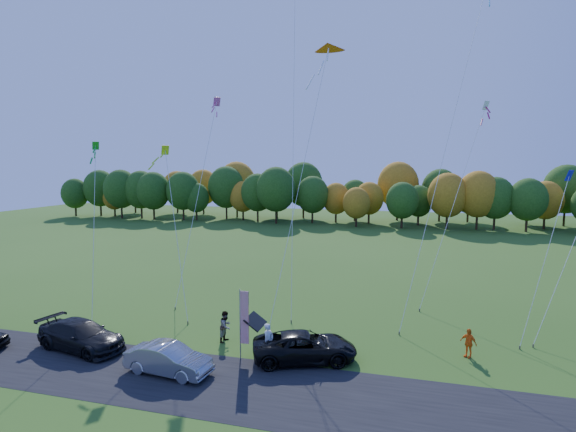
% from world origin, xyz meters
% --- Properties ---
extents(ground, '(160.00, 160.00, 0.00)m').
position_xyz_m(ground, '(0.00, 0.00, 0.00)').
color(ground, '#2B5215').
extents(asphalt_strip, '(90.00, 6.00, 0.01)m').
position_xyz_m(asphalt_strip, '(0.00, -4.00, 0.01)').
color(asphalt_strip, black).
rests_on(asphalt_strip, ground).
extents(tree_line, '(116.00, 12.00, 10.00)m').
position_xyz_m(tree_line, '(0.00, 55.00, 0.00)').
color(tree_line, '#1E4711').
rests_on(tree_line, ground).
extents(black_suv, '(6.08, 4.28, 1.54)m').
position_xyz_m(black_suv, '(2.67, -0.37, 0.77)').
color(black_suv, black).
rests_on(black_suv, ground).
extents(silver_sedan, '(4.61, 2.01, 1.47)m').
position_xyz_m(silver_sedan, '(-3.57, -3.62, 0.74)').
color(silver_sedan, '#A1A0A5').
rests_on(silver_sedan, ground).
extents(dark_truck_a, '(5.86, 3.29, 1.60)m').
position_xyz_m(dark_truck_a, '(-9.90, -2.27, 0.80)').
color(dark_truck_a, black).
rests_on(dark_truck_a, ground).
extents(person_tailgate_a, '(0.68, 0.83, 1.95)m').
position_xyz_m(person_tailgate_a, '(0.74, -0.69, 0.97)').
color(person_tailgate_a, silver).
rests_on(person_tailgate_a, ground).
extents(person_tailgate_b, '(0.79, 0.96, 1.83)m').
position_xyz_m(person_tailgate_b, '(-2.45, 0.97, 0.91)').
color(person_tailgate_b, gray).
rests_on(person_tailgate_b, ground).
extents(person_east, '(0.99, 0.87, 1.60)m').
position_xyz_m(person_east, '(11.15, 2.39, 0.80)').
color(person_east, orange).
rests_on(person_east, ground).
extents(feather_flag, '(0.51, 0.09, 3.85)m').
position_xyz_m(feather_flag, '(-0.54, -1.07, 2.35)').
color(feather_flag, '#999999').
rests_on(feather_flag, ground).
extents(kite_delta_blue, '(4.40, 12.22, 29.26)m').
position_xyz_m(kite_delta_blue, '(-0.81, 10.53, 14.31)').
color(kite_delta_blue, '#4C3F33').
rests_on(kite_delta_blue, ground).
extents(kite_parafoil_orange, '(7.77, 12.19, 25.46)m').
position_xyz_m(kite_parafoil_orange, '(10.32, 10.44, 12.50)').
color(kite_parafoil_orange, '#4C3F33').
rests_on(kite_parafoil_orange, ground).
extents(kite_delta_red, '(3.10, 10.32, 20.53)m').
position_xyz_m(kite_delta_red, '(0.69, 7.29, 10.10)').
color(kite_delta_red, '#4C3F33').
rests_on(kite_delta_red, ground).
extents(kite_diamond_yellow, '(4.65, 5.30, 12.21)m').
position_xyz_m(kite_diamond_yellow, '(-8.01, 5.27, 5.87)').
color(kite_diamond_yellow, '#4C3F33').
rests_on(kite_diamond_yellow, ground).
extents(kite_diamond_green, '(2.43, 4.13, 12.26)m').
position_xyz_m(kite_diamond_green, '(-12.17, 2.00, 6.01)').
color(kite_diamond_green, '#4C3F33').
rests_on(kite_diamond_green, ground).
extents(kite_diamond_white, '(5.33, 7.46, 15.79)m').
position_xyz_m(kite_diamond_white, '(11.09, 13.06, 7.65)').
color(kite_diamond_white, '#4C3F33').
rests_on(kite_diamond_white, ground).
extents(kite_diamond_pink, '(1.26, 8.80, 16.53)m').
position_xyz_m(kite_diamond_pink, '(-8.32, 9.83, 8.87)').
color(kite_diamond_pink, '#4C3F33').
rests_on(kite_diamond_pink, ground).
extents(kite_diamond_blue_low, '(3.26, 3.27, 10.42)m').
position_xyz_m(kite_diamond_blue_low, '(15.46, 5.61, 4.98)').
color(kite_diamond_blue_low, '#4C3F33').
rests_on(kite_diamond_blue_low, ground).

